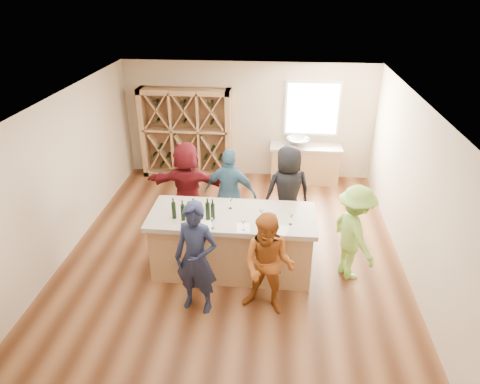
# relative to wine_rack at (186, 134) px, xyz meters

# --- Properties ---
(floor) EXTENTS (6.00, 7.00, 0.10)m
(floor) POSITION_rel_wine_rack_xyz_m (1.50, -3.27, -1.15)
(floor) COLOR brown
(floor) RESTS_ON ground
(ceiling) EXTENTS (6.00, 7.00, 0.10)m
(ceiling) POSITION_rel_wine_rack_xyz_m (1.50, -3.27, 1.75)
(ceiling) COLOR white
(ceiling) RESTS_ON ground
(wall_back) EXTENTS (6.00, 0.10, 2.80)m
(wall_back) POSITION_rel_wine_rack_xyz_m (1.50, 0.28, 0.30)
(wall_back) COLOR #C3AD8D
(wall_back) RESTS_ON ground
(wall_front) EXTENTS (6.00, 0.10, 2.80)m
(wall_front) POSITION_rel_wine_rack_xyz_m (1.50, -6.82, 0.30)
(wall_front) COLOR #C3AD8D
(wall_front) RESTS_ON ground
(wall_left) EXTENTS (0.10, 7.00, 2.80)m
(wall_left) POSITION_rel_wine_rack_xyz_m (-1.55, -3.27, 0.30)
(wall_left) COLOR #C3AD8D
(wall_left) RESTS_ON ground
(wall_right) EXTENTS (0.10, 7.00, 2.80)m
(wall_right) POSITION_rel_wine_rack_xyz_m (4.55, -3.27, 0.30)
(wall_right) COLOR #C3AD8D
(wall_right) RESTS_ON ground
(window_frame) EXTENTS (1.30, 0.06, 1.30)m
(window_frame) POSITION_rel_wine_rack_xyz_m (3.00, 0.20, 0.65)
(window_frame) COLOR white
(window_frame) RESTS_ON wall_back
(window_pane) EXTENTS (1.18, 0.01, 1.18)m
(window_pane) POSITION_rel_wine_rack_xyz_m (3.00, 0.17, 0.65)
(window_pane) COLOR white
(window_pane) RESTS_ON wall_back
(wine_rack) EXTENTS (2.20, 0.45, 2.20)m
(wine_rack) POSITION_rel_wine_rack_xyz_m (0.00, 0.00, 0.00)
(wine_rack) COLOR #AA7D51
(wine_rack) RESTS_ON floor
(back_counter_base) EXTENTS (1.60, 0.58, 0.86)m
(back_counter_base) POSITION_rel_wine_rack_xyz_m (2.90, -0.07, -0.67)
(back_counter_base) COLOR #AA7D51
(back_counter_base) RESTS_ON floor
(back_counter_top) EXTENTS (1.70, 0.62, 0.06)m
(back_counter_top) POSITION_rel_wine_rack_xyz_m (2.90, -0.07, -0.21)
(back_counter_top) COLOR #9F9382
(back_counter_top) RESTS_ON back_counter_base
(sink) EXTENTS (0.54, 0.54, 0.19)m
(sink) POSITION_rel_wine_rack_xyz_m (2.70, -0.07, -0.09)
(sink) COLOR silver
(sink) RESTS_ON back_counter_top
(faucet) EXTENTS (0.02, 0.02, 0.30)m
(faucet) POSITION_rel_wine_rack_xyz_m (2.70, 0.11, -0.03)
(faucet) COLOR silver
(faucet) RESTS_ON back_counter_top
(tasting_counter_base) EXTENTS (2.60, 1.00, 1.00)m
(tasting_counter_base) POSITION_rel_wine_rack_xyz_m (1.53, -3.75, -0.60)
(tasting_counter_base) COLOR #AA7D51
(tasting_counter_base) RESTS_ON floor
(tasting_counter_top) EXTENTS (2.72, 1.12, 0.08)m
(tasting_counter_top) POSITION_rel_wine_rack_xyz_m (1.53, -3.75, -0.06)
(tasting_counter_top) COLOR #9F9382
(tasting_counter_top) RESTS_ON tasting_counter_base
(wine_bottle_a) EXTENTS (0.09, 0.09, 0.28)m
(wine_bottle_a) POSITION_rel_wine_rack_xyz_m (0.62, -3.94, 0.12)
(wine_bottle_a) COLOR black
(wine_bottle_a) RESTS_ON tasting_counter_top
(wine_bottle_b) EXTENTS (0.08, 0.08, 0.27)m
(wine_bottle_b) POSITION_rel_wine_rack_xyz_m (0.78, -3.99, 0.12)
(wine_bottle_b) COLOR black
(wine_bottle_b) RESTS_ON tasting_counter_top
(wine_bottle_c) EXTENTS (0.08, 0.08, 0.26)m
(wine_bottle_c) POSITION_rel_wine_rack_xyz_m (0.93, -3.90, 0.11)
(wine_bottle_c) COLOR black
(wine_bottle_c) RESTS_ON tasting_counter_top
(wine_bottle_d) EXTENTS (0.08, 0.08, 0.29)m
(wine_bottle_d) POSITION_rel_wine_rack_xyz_m (1.17, -3.92, 0.13)
(wine_bottle_d) COLOR black
(wine_bottle_d) RESTS_ON tasting_counter_top
(wine_bottle_e) EXTENTS (0.09, 0.09, 0.27)m
(wine_bottle_e) POSITION_rel_wine_rack_xyz_m (1.24, -3.90, 0.11)
(wine_bottle_e) COLOR black
(wine_bottle_e) RESTS_ON tasting_counter_top
(wine_glass_a) EXTENTS (0.06, 0.06, 0.16)m
(wine_glass_a) POSITION_rel_wine_rack_xyz_m (1.27, -4.20, 0.06)
(wine_glass_a) COLOR white
(wine_glass_a) RESTS_ON tasting_counter_top
(wine_glass_b) EXTENTS (0.07, 0.07, 0.16)m
(wine_glass_b) POSITION_rel_wine_rack_xyz_m (1.76, -4.21, 0.06)
(wine_glass_b) COLOR white
(wine_glass_b) RESTS_ON tasting_counter_top
(wine_glass_c) EXTENTS (0.07, 0.07, 0.17)m
(wine_glass_c) POSITION_rel_wine_rack_xyz_m (2.23, -4.24, 0.06)
(wine_glass_c) COLOR white
(wine_glass_c) RESTS_ON tasting_counter_top
(wine_glass_d) EXTENTS (0.08, 0.08, 0.16)m
(wine_glass_d) POSITION_rel_wine_rack_xyz_m (2.01, -3.86, 0.06)
(wine_glass_d) COLOR white
(wine_glass_d) RESTS_ON tasting_counter_top
(wine_glass_e) EXTENTS (0.08, 0.08, 0.18)m
(wine_glass_e) POSITION_rel_wine_rack_xyz_m (2.48, -3.97, 0.07)
(wine_glass_e) COLOR white
(wine_glass_e) RESTS_ON tasting_counter_top
(tasting_menu_a) EXTENTS (0.25, 0.31, 0.00)m
(tasting_menu_a) POSITION_rel_wine_rack_xyz_m (1.15, -4.12, -0.02)
(tasting_menu_a) COLOR white
(tasting_menu_a) RESTS_ON tasting_counter_top
(tasting_menu_b) EXTENTS (0.24, 0.30, 0.00)m
(tasting_menu_b) POSITION_rel_wine_rack_xyz_m (1.75, -4.14, -0.02)
(tasting_menu_b) COLOR white
(tasting_menu_b) RESTS_ON tasting_counter_top
(tasting_menu_c) EXTENTS (0.28, 0.33, 0.00)m
(tasting_menu_c) POSITION_rel_wine_rack_xyz_m (2.33, -4.15, -0.02)
(tasting_menu_c) COLOR white
(tasting_menu_c) RESTS_ON tasting_counter_top
(person_near_left) EXTENTS (0.75, 0.62, 1.81)m
(person_near_left) POSITION_rel_wine_rack_xyz_m (1.12, -4.75, -0.20)
(person_near_left) COLOR #191E38
(person_near_left) RESTS_ON floor
(person_near_right) EXTENTS (0.89, 0.63, 1.64)m
(person_near_right) POSITION_rel_wine_rack_xyz_m (2.16, -4.71, -0.28)
(person_near_right) COLOR #994C19
(person_near_right) RESTS_ON floor
(person_server) EXTENTS (0.87, 1.18, 1.66)m
(person_server) POSITION_rel_wine_rack_xyz_m (3.52, -3.74, -0.27)
(person_server) COLOR #8CC64C
(person_server) RESTS_ON floor
(person_far_mid) EXTENTS (1.10, 0.71, 1.74)m
(person_far_mid) POSITION_rel_wine_rack_xyz_m (1.37, -2.58, -0.23)
(person_far_mid) COLOR #335972
(person_far_mid) RESTS_ON floor
(person_far_right) EXTENTS (1.02, 0.83, 1.82)m
(person_far_right) POSITION_rel_wine_rack_xyz_m (2.45, -2.51, -0.19)
(person_far_right) COLOR black
(person_far_right) RESTS_ON floor
(person_far_left) EXTENTS (1.67, 0.62, 1.79)m
(person_far_left) POSITION_rel_wine_rack_xyz_m (0.51, -2.40, -0.20)
(person_far_left) COLOR #590F14
(person_far_left) RESTS_ON floor
(wine_glass_f) EXTENTS (0.07, 0.07, 0.18)m
(wine_glass_f) POSITION_rel_wine_rack_xyz_m (1.48, -3.55, 0.07)
(wine_glass_f) COLOR white
(wine_glass_f) RESTS_ON tasting_counter_top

